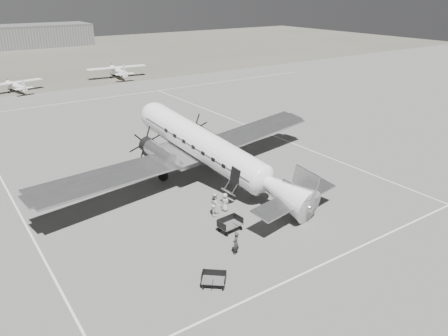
# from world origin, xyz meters

# --- Properties ---
(ground) EXTENTS (260.00, 260.00, 0.00)m
(ground) POSITION_xyz_m (0.00, 0.00, 0.00)
(ground) COLOR slate
(ground) RESTS_ON ground
(taxi_line_near) EXTENTS (60.00, 0.15, 0.01)m
(taxi_line_near) POSITION_xyz_m (0.00, -14.00, 0.01)
(taxi_line_near) COLOR silver
(taxi_line_near) RESTS_ON ground
(taxi_line_right) EXTENTS (0.15, 80.00, 0.01)m
(taxi_line_right) POSITION_xyz_m (12.00, 0.00, 0.01)
(taxi_line_right) COLOR silver
(taxi_line_right) RESTS_ON ground
(taxi_line_left) EXTENTS (0.15, 60.00, 0.01)m
(taxi_line_left) POSITION_xyz_m (-18.00, 10.00, 0.01)
(taxi_line_left) COLOR silver
(taxi_line_left) RESTS_ON ground
(taxi_line_horizon) EXTENTS (90.00, 0.15, 0.01)m
(taxi_line_horizon) POSITION_xyz_m (0.00, 40.00, 0.01)
(taxi_line_horizon) COLOR silver
(taxi_line_horizon) RESTS_ON ground
(grass_infield) EXTENTS (260.00, 90.00, 0.01)m
(grass_infield) POSITION_xyz_m (0.00, 95.00, 0.00)
(grass_infield) COLOR #58564A
(grass_infield) RESTS_ON ground
(hangar_main) EXTENTS (42.00, 14.00, 6.60)m
(hangar_main) POSITION_xyz_m (5.00, 120.00, 3.30)
(hangar_main) COLOR slate
(hangar_main) RESTS_ON ground
(dc3_airliner) EXTENTS (35.47, 27.60, 6.09)m
(dc3_airliner) POSITION_xyz_m (-2.00, 0.99, 3.05)
(dc3_airliner) COLOR #B5B6B8
(dc3_airliner) RESTS_ON ground
(light_plane_left) EXTENTS (11.14, 9.68, 2.03)m
(light_plane_left) POSITION_xyz_m (-9.15, 52.64, 1.02)
(light_plane_left) COLOR white
(light_plane_left) RESTS_ON ground
(light_plane_right) EXTENTS (12.82, 10.76, 2.49)m
(light_plane_right) POSITION_xyz_m (10.61, 55.20, 1.24)
(light_plane_right) COLOR white
(light_plane_right) RESTS_ON ground
(baggage_cart_near) EXTENTS (1.94, 1.46, 1.03)m
(baggage_cart_near) POSITION_xyz_m (-5.59, -7.03, 0.52)
(baggage_cart_near) COLOR #4F4F4F
(baggage_cart_near) RESTS_ON ground
(baggage_cart_far) EXTENTS (1.91, 1.85, 0.88)m
(baggage_cart_far) POSITION_xyz_m (-10.18, -11.81, 0.44)
(baggage_cart_far) COLOR #4F4F4F
(baggage_cart_far) RESTS_ON ground
(ground_crew) EXTENTS (0.72, 0.64, 1.64)m
(ground_crew) POSITION_xyz_m (-7.02, -9.72, 0.82)
(ground_crew) COLOR #2D2D2D
(ground_crew) RESTS_ON ground
(ramp_agent) EXTENTS (1.10, 1.16, 1.89)m
(ramp_agent) POSITION_xyz_m (-5.11, -4.31, 0.95)
(ramp_agent) COLOR silver
(ramp_agent) RESTS_ON ground
(passenger) EXTENTS (0.68, 0.86, 1.53)m
(passenger) POSITION_xyz_m (-4.08, -4.17, 0.77)
(passenger) COLOR #B2B2AF
(passenger) RESTS_ON ground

